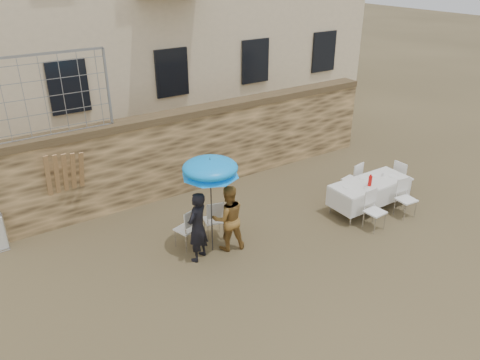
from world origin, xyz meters
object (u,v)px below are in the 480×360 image
man_suit (197,227)px  umbrella (210,171)px  soda_bottle (370,181)px  table_chair_front_left (375,211)px  woman_dress (228,218)px  table_chair_front_right (407,199)px  couple_chair_left (186,228)px  table_chair_side (403,177)px  banquet_table (370,183)px  couple_chair_right (214,219)px  table_chair_back (352,179)px

man_suit → umbrella: umbrella is taller
soda_bottle → table_chair_front_left: (-0.40, -0.60, -0.43)m
woman_dress → umbrella: bearing=-0.7°
man_suit → table_chair_front_right: 5.28m
couple_chair_left → soda_bottle: bearing=148.2°
woman_dress → umbrella: (-0.35, 0.10, 1.17)m
couple_chair_left → table_chair_side: same height
man_suit → woman_dress: (0.75, 0.00, -0.03)m
couple_chair_left → banquet_table: size_ratio=0.46×
umbrella → table_chair_front_right: size_ratio=2.12×
couple_chair_right → soda_bottle: bearing=177.7°
man_suit → table_chair_side: bearing=146.9°
man_suit → couple_chair_right: man_suit is taller
soda_bottle → table_chair_front_right: 1.02m
banquet_table → couple_chair_left: bearing=167.8°
woman_dress → couple_chair_left: size_ratio=1.57×
woman_dress → table_chair_back: size_ratio=1.57×
woman_dress → table_chair_side: bearing=-168.6°
couple_chair_right → banquet_table: (3.94, -1.00, 0.25)m
couple_chair_right → table_chair_front_right: same height
table_chair_side → couple_chair_left: bearing=80.1°
umbrella → banquet_table: umbrella is taller
table_chair_front_right → table_chair_back: 1.58m
soda_bottle → table_chair_front_left: size_ratio=0.27×
man_suit → table_chair_side: man_suit is taller
man_suit → woman_dress: 0.75m
table_chair_back → umbrella: bearing=-6.6°
table_chair_side → man_suit: bearing=85.2°
table_chair_front_left → table_chair_back: same height
banquet_table → table_chair_back: bearing=76.0°
man_suit → soda_bottle: bearing=142.5°
soda_bottle → couple_chair_left: bearing=165.4°
man_suit → table_chair_side: size_ratio=1.63×
banquet_table → soda_bottle: 0.30m
table_chair_back → couple_chair_right: bearing=-12.6°
man_suit → table_chair_front_right: bearing=137.0°
table_chair_back → table_chair_side: same height
banquet_table → table_chair_front_right: table_chair_front_right is taller
couple_chair_right → table_chair_side: 5.41m
man_suit → soda_bottle: (4.44, -0.60, 0.12)m
table_chair_back → woman_dress: bearing=-4.9°
umbrella → couple_chair_right: 1.54m
table_chair_front_right → table_chair_back: same height
couple_chair_left → table_chair_side: bearing=154.2°
banquet_table → table_chair_front_left: (-0.60, -0.75, -0.25)m
umbrella → table_chair_back: (4.44, 0.25, -1.45)m
couple_chair_left → banquet_table: 4.75m
couple_chair_right → table_chair_back: same height
couple_chair_right → man_suit: bearing=53.0°
couple_chair_right → table_chair_back: size_ratio=1.00×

